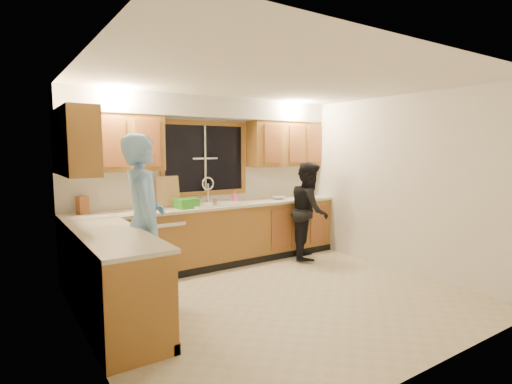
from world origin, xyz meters
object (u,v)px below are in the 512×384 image
Objects in this scene: woman at (309,210)px; stove at (129,298)px; sink at (214,208)px; bowl at (278,198)px; man at (144,222)px; dish_crate at (186,203)px; dishwasher at (160,246)px; knife_block at (83,205)px; soap_bottle at (235,197)px.

stove is at bearing 153.28° from woman.
bowl is (1.17, -0.03, 0.08)m from sink.
dish_crate is (0.90, 0.90, 0.03)m from man.
sink reaches higher than bowl.
dishwasher is 0.43× the size of man.
woman is 5.36× the size of dish_crate.
sink is 1.53m from woman.
sink is 0.45× the size of man.
soap_bottle is at bearing -20.53° from knife_block.
dish_crate is (-0.49, -0.10, 0.12)m from sink.
dish_crate reaches higher than bowl.
soap_bottle is at bearing 40.70° from stove.
bowl reaches higher than stove.
dish_crate is 1.66× the size of soap_bottle.
dish_crate is at bearing -13.00° from dishwasher.
knife_block is (-0.41, 1.17, 0.08)m from man.
sink is at bearing 11.34° from dish_crate.
sink is 1.17m from bowl.
bowl is at bearing 31.08° from stove.
dishwasher is at bearing -28.65° from knife_block.
woman reaches higher than bowl.
stove is 0.47× the size of man.
soap_bottle reaches higher than dishwasher.
man is (-1.39, -1.00, 0.09)m from sink.
dish_crate is at bearing 119.46° from woman.
woman is 6.81× the size of knife_block.
woman reaches higher than soap_bottle.
knife_block is 2.98m from bowl.
man is at bearing 63.26° from stove.
knife_block reaches higher than stove.
bowl is (1.66, 0.06, -0.04)m from dish_crate.
dishwasher is 2.04m from stove.
woman is 7.09× the size of bowl.
woman is at bearing -64.59° from man.
bowl is at bearing 71.94° from woman.
soap_bottle is at bearing 3.74° from dishwasher.
knife_block is at bearing 34.60° from man.
man is 2.08m from soap_bottle.
soap_bottle is (0.40, 0.07, 0.14)m from sink.
man is 1.24× the size of woman.
dishwasher is at bearing 119.22° from woman.
stove is 2.95m from soap_bottle.
knife_block is at bearing 168.71° from dish_crate.
soap_bottle is (1.25, 0.08, 0.60)m from dishwasher.
dishwasher is at bearing 167.00° from dish_crate.
sink is 1.05× the size of dishwasher.
bowl is (2.97, -0.20, -0.09)m from knife_block.
sink reaches higher than dish_crate.
woman is at bearing -11.74° from dishwasher.
stove is 2.23m from dish_crate.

